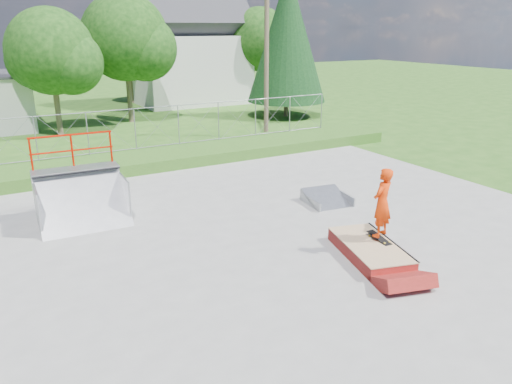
# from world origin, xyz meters

# --- Properties ---
(ground) EXTENTS (120.00, 120.00, 0.00)m
(ground) POSITION_xyz_m (0.00, 0.00, 0.00)
(ground) COLOR #295518
(ground) RESTS_ON ground
(concrete_pad) EXTENTS (20.00, 16.00, 0.04)m
(concrete_pad) POSITION_xyz_m (0.00, 0.00, 0.02)
(concrete_pad) COLOR gray
(concrete_pad) RESTS_ON ground
(grass_berm) EXTENTS (24.00, 3.00, 0.50)m
(grass_berm) POSITION_xyz_m (0.00, 9.50, 0.25)
(grass_berm) COLOR #295518
(grass_berm) RESTS_ON ground
(grind_box) EXTENTS (1.87, 2.80, 0.38)m
(grind_box) POSITION_xyz_m (2.25, -2.01, 0.19)
(grind_box) COLOR maroon
(grind_box) RESTS_ON concrete_pad
(quarter_pipe) EXTENTS (2.61, 2.24, 2.52)m
(quarter_pipe) POSITION_xyz_m (-3.58, 4.02, 1.26)
(quarter_pipe) COLOR #93959B
(quarter_pipe) RESTS_ON concrete_pad
(flat_bank_ramp) EXTENTS (1.49, 1.57, 0.41)m
(flat_bank_ramp) POSITION_xyz_m (3.79, 1.76, 0.20)
(flat_bank_ramp) COLOR #93959B
(flat_bank_ramp) RESTS_ON concrete_pad
(skateboard) EXTENTS (0.26, 0.81, 0.13)m
(skateboard) POSITION_xyz_m (2.62, -1.94, 0.43)
(skateboard) COLOR black
(skateboard) RESTS_ON grind_box
(skater) EXTENTS (0.76, 0.62, 1.79)m
(skater) POSITION_xyz_m (2.62, -1.94, 1.32)
(skater) COLOR red
(skater) RESTS_ON grind_box
(chain_link_fence) EXTENTS (20.00, 0.06, 1.80)m
(chain_link_fence) POSITION_xyz_m (0.00, 10.50, 1.40)
(chain_link_fence) COLOR gray
(chain_link_fence) RESTS_ON grass_berm
(gable_house) EXTENTS (8.40, 6.08, 8.94)m
(gable_house) POSITION_xyz_m (9.00, 26.00, 3.84)
(gable_house) COLOR silver
(gable_house) RESTS_ON ground
(utility_pole) EXTENTS (0.24, 0.24, 8.00)m
(utility_pole) POSITION_xyz_m (7.50, 12.00, 4.00)
(utility_pole) COLOR brown
(utility_pole) RESTS_ON ground
(tree_left_near) EXTENTS (4.76, 4.48, 6.65)m
(tree_left_near) POSITION_xyz_m (-1.75, 17.83, 4.24)
(tree_left_near) COLOR brown
(tree_left_near) RESTS_ON ground
(tree_center) EXTENTS (5.44, 5.12, 7.60)m
(tree_center) POSITION_xyz_m (2.78, 19.81, 4.85)
(tree_center) COLOR brown
(tree_center) RESTS_ON ground
(tree_right_far) EXTENTS (5.10, 4.80, 7.12)m
(tree_right_far) POSITION_xyz_m (14.27, 23.82, 4.54)
(tree_right_far) COLOR brown
(tree_right_far) RESTS_ON ground
(tree_back_mid) EXTENTS (4.08, 3.84, 5.70)m
(tree_back_mid) POSITION_xyz_m (5.21, 27.86, 3.63)
(tree_back_mid) COLOR brown
(tree_back_mid) RESTS_ON ground
(conifer_tree) EXTENTS (5.04, 5.04, 9.10)m
(conifer_tree) POSITION_xyz_m (12.00, 17.00, 5.05)
(conifer_tree) COLOR brown
(conifer_tree) RESTS_ON ground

